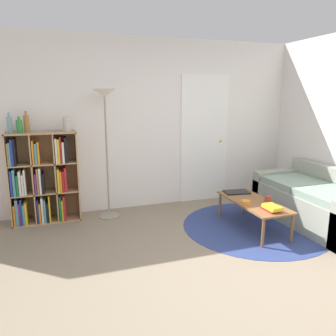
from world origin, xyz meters
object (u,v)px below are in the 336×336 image
object	(u,v)px
couch	(318,203)
bottle_right	(27,124)
floor_lamp	(105,110)
vase_on_shelf	(66,124)
bookshelf	(41,180)
laptop	(237,192)
cup	(268,199)
bottle_middle	(19,126)
coffee_table	(253,204)
bottle_left	(10,125)
bowl	(246,202)

from	to	relation	value
couch	bottle_right	bearing A→B (deg)	160.70
floor_lamp	vase_on_shelf	bearing A→B (deg)	166.32
bookshelf	laptop	xyz separation A→B (m)	(2.62, -0.79, -0.20)
bookshelf	cup	bearing A→B (deg)	-24.22
floor_lamp	cup	bearing A→B (deg)	-30.81
couch	bottle_middle	world-z (taller)	bottle_middle
cup	vase_on_shelf	world-z (taller)	vase_on_shelf
bottle_right	cup	bearing A→B (deg)	-23.63
laptop	bottle_middle	size ratio (longest dim) A/B	1.71
coffee_table	bottle_left	distance (m)	3.36
bottle_left	vase_on_shelf	xyz separation A→B (m)	(0.71, -0.01, -0.01)
couch	bowl	distance (m)	1.15
laptop	coffee_table	bearing A→B (deg)	-88.43
floor_lamp	bottle_right	distance (m)	1.04
bookshelf	bowl	size ratio (longest dim) A/B	10.39
laptop	vase_on_shelf	bearing A→B (deg)	160.56
couch	cup	distance (m)	0.82
coffee_table	bowl	world-z (taller)	bowl
floor_lamp	coffee_table	distance (m)	2.37
bottle_middle	bottle_right	distance (m)	0.10
bowl	bottle_right	distance (m)	3.06
bowl	bottle_left	bearing A→B (deg)	155.58
bottle_middle	bowl	bearing A→B (deg)	-25.12
bookshelf	couch	world-z (taller)	bookshelf
couch	cup	bearing A→B (deg)	177.95
coffee_table	laptop	xyz separation A→B (m)	(-0.01, 0.40, 0.05)
bottle_middle	coffee_table	bearing A→B (deg)	-22.71
bowl	vase_on_shelf	distance (m)	2.63
cup	bottle_left	size ratio (longest dim) A/B	0.30
bookshelf	cup	distance (m)	3.08
bottle_right	bookshelf	bearing A→B (deg)	-8.86
cup	bookshelf	bearing A→B (deg)	155.78
couch	bowl	xyz separation A→B (m)	(-1.14, 0.03, 0.12)
bowl	bottle_left	size ratio (longest dim) A/B	0.45
bottle_right	vase_on_shelf	size ratio (longest dim) A/B	1.41
coffee_table	cup	world-z (taller)	cup
cup	bottle_right	xyz separation A→B (m)	(-2.93, 1.28, 0.96)
bottle_right	couch	bearing A→B (deg)	-19.30
floor_lamp	laptop	size ratio (longest dim) A/B	4.96
couch	vase_on_shelf	distance (m)	3.65
floor_lamp	bowl	xyz separation A→B (m)	(1.58, -1.14, -1.14)
couch	floor_lamp	bearing A→B (deg)	156.78
couch	bowl	bearing A→B (deg)	178.58
laptop	bowl	size ratio (longest dim) A/B	3.05
floor_lamp	laptop	world-z (taller)	floor_lamp
floor_lamp	coffee_table	xyz separation A→B (m)	(1.74, -1.07, -1.20)
bottle_left	floor_lamp	bearing A→B (deg)	-6.24
bookshelf	coffee_table	bearing A→B (deg)	-24.40
laptop	vase_on_shelf	xyz separation A→B (m)	(-2.24, 0.79, 0.97)
floor_lamp	vase_on_shelf	world-z (taller)	floor_lamp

